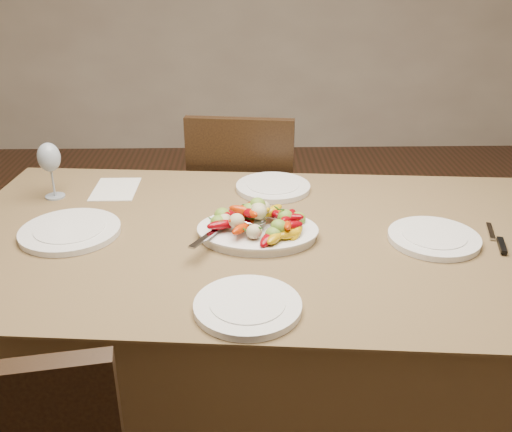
{
  "coord_description": "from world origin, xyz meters",
  "views": [
    {
      "loc": [
        -0.22,
        -1.62,
        1.53
      ],
      "look_at": [
        -0.18,
        -0.11,
        0.82
      ],
      "focal_mm": 40.0,
      "sensor_mm": 36.0,
      "label": 1
    }
  ],
  "objects_px": {
    "chair_far": "(246,212)",
    "wine_glass": "(51,169)",
    "plate_near": "(248,306)",
    "plate_right": "(434,238)",
    "serving_platter": "(258,233)",
    "plate_left": "(70,231)",
    "plate_far": "(273,187)",
    "dining_table": "(256,338)"
  },
  "relations": [
    {
      "from": "chair_far",
      "to": "wine_glass",
      "type": "bearing_deg",
      "value": 43.57
    },
    {
      "from": "plate_near",
      "to": "wine_glass",
      "type": "distance_m",
      "value": 0.95
    },
    {
      "from": "wine_glass",
      "to": "plate_near",
      "type": "bearing_deg",
      "value": -46.4
    },
    {
      "from": "plate_right",
      "to": "wine_glass",
      "type": "distance_m",
      "value": 1.25
    },
    {
      "from": "serving_platter",
      "to": "plate_right",
      "type": "height_order",
      "value": "serving_platter"
    },
    {
      "from": "chair_far",
      "to": "plate_left",
      "type": "bearing_deg",
      "value": 62.65
    },
    {
      "from": "chair_far",
      "to": "serving_platter",
      "type": "distance_m",
      "value": 0.85
    },
    {
      "from": "chair_far",
      "to": "plate_far",
      "type": "height_order",
      "value": "chair_far"
    },
    {
      "from": "plate_near",
      "to": "wine_glass",
      "type": "bearing_deg",
      "value": 133.6
    },
    {
      "from": "plate_left",
      "to": "plate_right",
      "type": "bearing_deg",
      "value": -3.62
    },
    {
      "from": "serving_platter",
      "to": "plate_far",
      "type": "xyz_separation_m",
      "value": [
        0.06,
        0.36,
        -0.0
      ]
    },
    {
      "from": "serving_platter",
      "to": "plate_left",
      "type": "height_order",
      "value": "serving_platter"
    },
    {
      "from": "serving_platter",
      "to": "plate_near",
      "type": "height_order",
      "value": "serving_platter"
    },
    {
      "from": "serving_platter",
      "to": "plate_near",
      "type": "bearing_deg",
      "value": -94.97
    },
    {
      "from": "serving_platter",
      "to": "plate_left",
      "type": "distance_m",
      "value": 0.56
    },
    {
      "from": "dining_table",
      "to": "serving_platter",
      "type": "relative_size",
      "value": 5.37
    },
    {
      "from": "dining_table",
      "to": "wine_glass",
      "type": "bearing_deg",
      "value": 156.3
    },
    {
      "from": "chair_far",
      "to": "plate_right",
      "type": "relative_size",
      "value": 3.61
    },
    {
      "from": "plate_right",
      "to": "plate_far",
      "type": "distance_m",
      "value": 0.6
    },
    {
      "from": "chair_far",
      "to": "plate_left",
      "type": "relative_size",
      "value": 3.22
    },
    {
      "from": "chair_far",
      "to": "plate_near",
      "type": "relative_size",
      "value": 3.72
    },
    {
      "from": "chair_far",
      "to": "plate_right",
      "type": "bearing_deg",
      "value": 130.4
    },
    {
      "from": "dining_table",
      "to": "serving_platter",
      "type": "xyz_separation_m",
      "value": [
        0.0,
        -0.01,
        0.39
      ]
    },
    {
      "from": "plate_far",
      "to": "serving_platter",
      "type": "bearing_deg",
      "value": -99.98
    },
    {
      "from": "wine_glass",
      "to": "plate_far",
      "type": "bearing_deg",
      "value": 3.72
    },
    {
      "from": "dining_table",
      "to": "wine_glass",
      "type": "height_order",
      "value": "wine_glass"
    },
    {
      "from": "plate_left",
      "to": "wine_glass",
      "type": "height_order",
      "value": "wine_glass"
    },
    {
      "from": "chair_far",
      "to": "plate_right",
      "type": "xyz_separation_m",
      "value": [
        0.54,
        -0.83,
        0.29
      ]
    },
    {
      "from": "serving_platter",
      "to": "plate_far",
      "type": "relative_size",
      "value": 1.32
    },
    {
      "from": "dining_table",
      "to": "plate_left",
      "type": "height_order",
      "value": "plate_left"
    },
    {
      "from": "plate_far",
      "to": "plate_near",
      "type": "xyz_separation_m",
      "value": [
        -0.1,
        -0.73,
        0.0
      ]
    },
    {
      "from": "plate_near",
      "to": "dining_table",
      "type": "bearing_deg",
      "value": 85.84
    },
    {
      "from": "plate_left",
      "to": "plate_near",
      "type": "bearing_deg",
      "value": -37.58
    },
    {
      "from": "plate_right",
      "to": "serving_platter",
      "type": "bearing_deg",
      "value": 175.77
    },
    {
      "from": "dining_table",
      "to": "plate_far",
      "type": "height_order",
      "value": "plate_far"
    },
    {
      "from": "dining_table",
      "to": "plate_near",
      "type": "distance_m",
      "value": 0.55
    },
    {
      "from": "dining_table",
      "to": "serving_platter",
      "type": "bearing_deg",
      "value": -70.98
    },
    {
      "from": "plate_left",
      "to": "chair_far",
      "type": "bearing_deg",
      "value": 55.42
    },
    {
      "from": "plate_left",
      "to": "plate_far",
      "type": "distance_m",
      "value": 0.7
    },
    {
      "from": "serving_platter",
      "to": "wine_glass",
      "type": "distance_m",
      "value": 0.76
    },
    {
      "from": "serving_platter",
      "to": "plate_right",
      "type": "xyz_separation_m",
      "value": [
        0.51,
        -0.04,
        -0.0
      ]
    },
    {
      "from": "dining_table",
      "to": "plate_far",
      "type": "xyz_separation_m",
      "value": [
        0.07,
        0.35,
        0.39
      ]
    }
  ]
}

